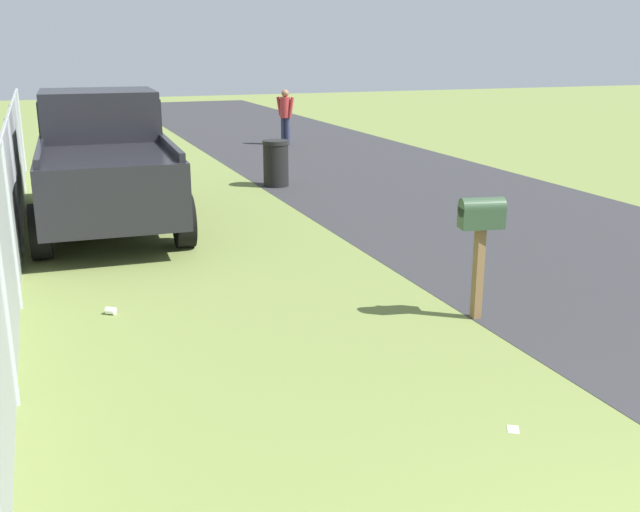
{
  "coord_description": "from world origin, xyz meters",
  "views": [
    {
      "loc": [
        -1.39,
        2.94,
        2.81
      ],
      "look_at": [
        4.3,
        0.77,
        1.04
      ],
      "focal_mm": 41.06,
      "sensor_mm": 36.0,
      "label": 1
    }
  ],
  "objects_px": {
    "pedestrian": "(285,113)",
    "pickup_truck": "(103,155)",
    "mailbox": "(481,223)",
    "trash_bin": "(276,163)"
  },
  "relations": [
    {
      "from": "pedestrian",
      "to": "pickup_truck",
      "type": "bearing_deg",
      "value": 14.49
    },
    {
      "from": "trash_bin",
      "to": "mailbox",
      "type": "bearing_deg",
      "value": 177.97
    },
    {
      "from": "pickup_truck",
      "to": "pedestrian",
      "type": "xyz_separation_m",
      "value": [
        8.04,
        -5.69,
        -0.21
      ]
    },
    {
      "from": "pedestrian",
      "to": "trash_bin",
      "type": "bearing_deg",
      "value": 29.75
    },
    {
      "from": "mailbox",
      "to": "trash_bin",
      "type": "distance_m",
      "value": 7.93
    },
    {
      "from": "mailbox",
      "to": "pickup_truck",
      "type": "relative_size",
      "value": 0.25
    },
    {
      "from": "pickup_truck",
      "to": "trash_bin",
      "type": "xyz_separation_m",
      "value": [
        2.07,
        -3.52,
        -0.63
      ]
    },
    {
      "from": "mailbox",
      "to": "pedestrian",
      "type": "relative_size",
      "value": 0.84
    },
    {
      "from": "pickup_truck",
      "to": "trash_bin",
      "type": "relative_size",
      "value": 5.55
    },
    {
      "from": "pickup_truck",
      "to": "pedestrian",
      "type": "distance_m",
      "value": 9.86
    }
  ]
}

